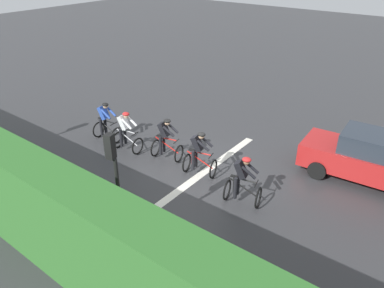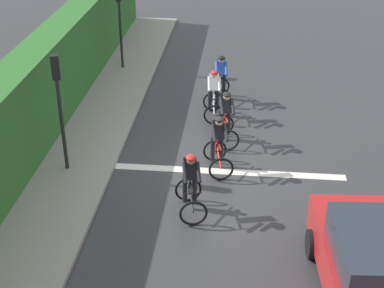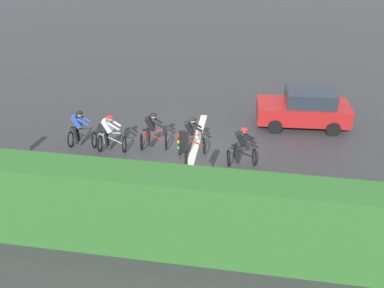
# 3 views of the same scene
# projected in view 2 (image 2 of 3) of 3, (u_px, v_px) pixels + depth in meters

# --- Properties ---
(ground_plane) EXTENTS (80.00, 80.00, 0.00)m
(ground_plane) POSITION_uv_depth(u_px,v_px,m) (218.00, 166.00, 15.76)
(ground_plane) COLOR #333335
(sidewalk_kerb) EXTENTS (2.80, 23.56, 0.12)m
(sidewalk_kerb) POSITION_uv_depth(u_px,v_px,m) (88.00, 125.00, 17.84)
(sidewalk_kerb) COLOR gray
(sidewalk_kerb) RESTS_ON ground
(stone_wall_low) EXTENTS (0.44, 23.56, 0.58)m
(stone_wall_low) POSITION_uv_depth(u_px,v_px,m) (59.00, 117.00, 17.81)
(stone_wall_low) COLOR tan
(stone_wall_low) RESTS_ON ground
(hedge_wall) EXTENTS (1.10, 23.56, 2.77)m
(hedge_wall) POSITION_uv_depth(u_px,v_px,m) (46.00, 85.00, 17.31)
(hedge_wall) COLOR #2D6628
(hedge_wall) RESTS_ON ground
(road_marking_stop_line) EXTENTS (7.00, 0.30, 0.01)m
(road_marking_stop_line) POSITION_uv_depth(u_px,v_px,m) (217.00, 171.00, 15.51)
(road_marking_stop_line) COLOR silver
(road_marking_stop_line) RESTS_ON ground
(cyclist_lead) EXTENTS (0.77, 1.14, 1.66)m
(cyclist_lead) POSITION_uv_depth(u_px,v_px,m) (221.00, 79.00, 19.27)
(cyclist_lead) COLOR black
(cyclist_lead) RESTS_ON ground
(cyclist_second) EXTENTS (0.78, 1.14, 1.66)m
(cyclist_second) POSITION_uv_depth(u_px,v_px,m) (214.00, 95.00, 18.11)
(cyclist_second) COLOR black
(cyclist_second) RESTS_ON ground
(cyclist_mid) EXTENTS (0.88, 1.19, 1.66)m
(cyclist_mid) POSITION_uv_depth(u_px,v_px,m) (226.00, 118.00, 16.63)
(cyclist_mid) COLOR black
(cyclist_mid) RESTS_ON ground
(cyclist_fourth) EXTENTS (0.91, 1.21, 1.66)m
(cyclist_fourth) POSITION_uv_depth(u_px,v_px,m) (218.00, 144.00, 15.22)
(cyclist_fourth) COLOR black
(cyclist_fourth) RESTS_ON ground
(cyclist_trailing) EXTENTS (0.90, 1.20, 1.66)m
(cyclist_trailing) POSITION_uv_depth(u_px,v_px,m) (191.00, 184.00, 13.47)
(cyclist_trailing) COLOR black
(cyclist_trailing) RESTS_ON ground
(car_red) EXTENTS (2.10, 4.20, 1.76)m
(car_red) POSITION_uv_depth(u_px,v_px,m) (370.00, 266.00, 10.80)
(car_red) COLOR #B21E1E
(car_red) RESTS_ON ground
(traffic_light_near_crossing) EXTENTS (0.24, 0.31, 3.34)m
(traffic_light_near_crossing) POSITION_uv_depth(u_px,v_px,m) (59.00, 97.00, 14.48)
(traffic_light_near_crossing) COLOR black
(traffic_light_near_crossing) RESTS_ON ground
(traffic_light_far_junction) EXTENTS (0.27, 0.29, 3.34)m
(traffic_light_far_junction) POSITION_uv_depth(u_px,v_px,m) (119.00, 14.00, 21.16)
(traffic_light_far_junction) COLOR black
(traffic_light_far_junction) RESTS_ON ground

